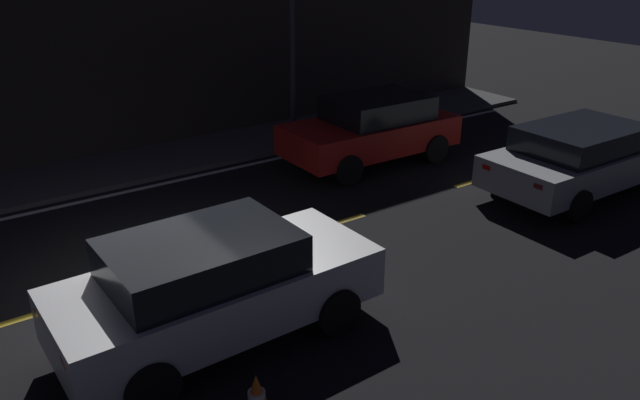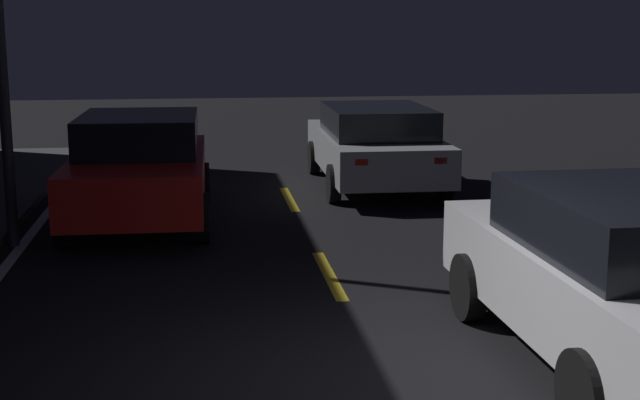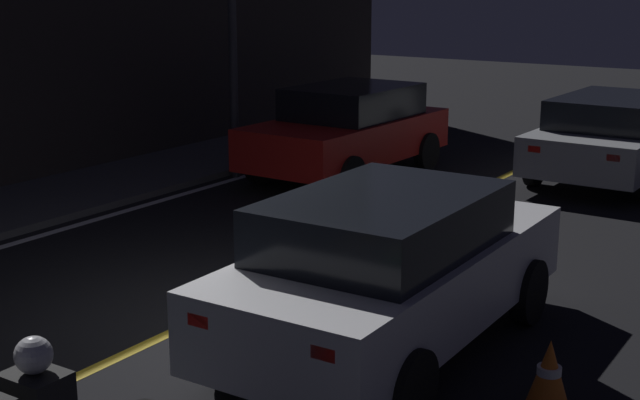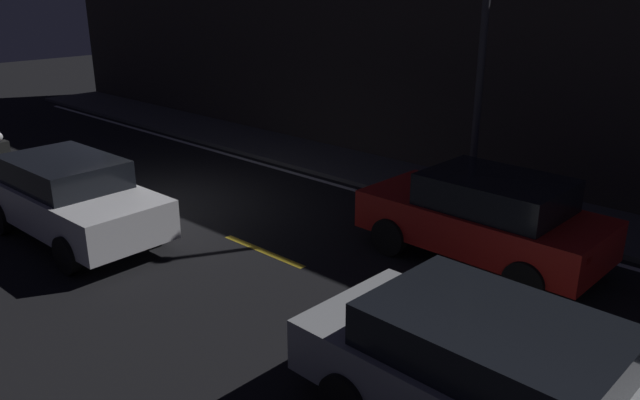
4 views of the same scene
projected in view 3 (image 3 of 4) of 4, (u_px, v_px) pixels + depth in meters
name	position (u px, v px, depth m)	size (l,w,h in m)	color
ground_plane	(197.00, 321.00, 8.97)	(56.00, 56.00, 0.00)	black
lane_dash_c	(124.00, 354.00, 8.16)	(2.00, 0.14, 0.01)	gold
lane_dash_d	(373.00, 238.00, 11.79)	(2.00, 0.14, 0.01)	gold
lane_dash_e	(504.00, 176.00, 15.42)	(2.00, 0.14, 0.01)	gold
sedan_white	(391.00, 267.00, 8.07)	(4.20, 1.91, 1.52)	silver
taxi_red	(348.00, 129.00, 15.29)	(4.12, 2.01, 1.55)	red
hatchback_silver	(617.00, 134.00, 15.13)	(4.59, 2.07, 1.43)	#9EA0A5
traffic_cone_near	(549.00, 376.00, 7.05)	(0.46, 0.46, 0.60)	black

